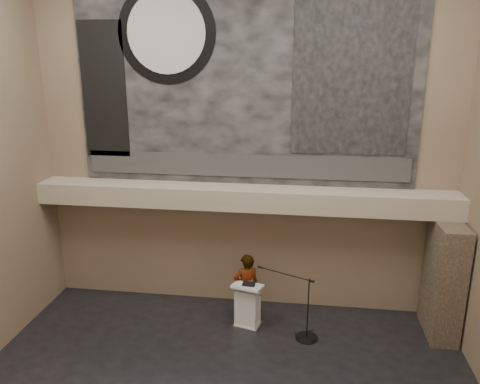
# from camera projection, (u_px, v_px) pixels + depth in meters

# --- Properties ---
(wall_back) EXTENTS (10.00, 0.02, 8.50)m
(wall_back) POSITION_uv_depth(u_px,v_px,m) (245.00, 141.00, 11.15)
(wall_back) COLOR #79654C
(wall_back) RESTS_ON floor
(wall_front) EXTENTS (10.00, 0.02, 8.50)m
(wall_front) POSITION_uv_depth(u_px,v_px,m) (110.00, 322.00, 3.55)
(wall_front) COLOR #79654C
(wall_front) RESTS_ON floor
(soffit) EXTENTS (10.00, 0.80, 0.50)m
(soffit) POSITION_uv_depth(u_px,v_px,m) (242.00, 197.00, 11.14)
(soffit) COLOR tan
(soffit) RESTS_ON wall_back
(sprinkler_left) EXTENTS (0.04, 0.04, 0.06)m
(sprinkler_left) POSITION_uv_depth(u_px,v_px,m) (177.00, 206.00, 11.38)
(sprinkler_left) COLOR #B2893D
(sprinkler_left) RESTS_ON soffit
(sprinkler_right) EXTENTS (0.04, 0.04, 0.06)m
(sprinkler_right) POSITION_uv_depth(u_px,v_px,m) (322.00, 213.00, 10.92)
(sprinkler_right) COLOR #B2893D
(sprinkler_right) RESTS_ON soffit
(banner) EXTENTS (8.00, 0.05, 5.00)m
(banner) POSITION_uv_depth(u_px,v_px,m) (245.00, 78.00, 10.72)
(banner) COLOR black
(banner) RESTS_ON wall_back
(banner_text_strip) EXTENTS (7.76, 0.02, 0.55)m
(banner_text_strip) POSITION_uv_depth(u_px,v_px,m) (244.00, 166.00, 11.26)
(banner_text_strip) COLOR #2E2E2E
(banner_text_strip) RESTS_ON banner
(banner_clock_rim) EXTENTS (2.30, 0.02, 2.30)m
(banner_clock_rim) POSITION_uv_depth(u_px,v_px,m) (166.00, 33.00, 10.64)
(banner_clock_rim) COLOR black
(banner_clock_rim) RESTS_ON banner
(banner_clock_face) EXTENTS (1.84, 0.02, 1.84)m
(banner_clock_face) POSITION_uv_depth(u_px,v_px,m) (166.00, 33.00, 10.62)
(banner_clock_face) COLOR silver
(banner_clock_face) RESTS_ON banner
(banner_building_print) EXTENTS (2.60, 0.02, 3.60)m
(banner_building_print) POSITION_uv_depth(u_px,v_px,m) (352.00, 74.00, 10.34)
(banner_building_print) COLOR black
(banner_building_print) RESTS_ON banner
(banner_brick_print) EXTENTS (1.10, 0.02, 3.20)m
(banner_brick_print) POSITION_uv_depth(u_px,v_px,m) (104.00, 90.00, 11.21)
(banner_brick_print) COLOR black
(banner_brick_print) RESTS_ON banner
(stone_pier) EXTENTS (0.60, 1.40, 2.70)m
(stone_pier) POSITION_uv_depth(u_px,v_px,m) (444.00, 279.00, 10.55)
(stone_pier) COLOR #403327
(stone_pier) RESTS_ON floor
(lectern) EXTENTS (0.77, 0.63, 1.13)m
(lectern) POSITION_uv_depth(u_px,v_px,m) (248.00, 306.00, 10.97)
(lectern) COLOR silver
(lectern) RESTS_ON floor
(binder) EXTENTS (0.30, 0.25, 0.04)m
(binder) POSITION_uv_depth(u_px,v_px,m) (249.00, 284.00, 10.81)
(binder) COLOR black
(binder) RESTS_ON lectern
(papers) EXTENTS (0.24, 0.30, 0.00)m
(papers) POSITION_uv_depth(u_px,v_px,m) (243.00, 284.00, 10.83)
(papers) COLOR white
(papers) RESTS_ON lectern
(speaker_person) EXTENTS (0.74, 0.62, 1.72)m
(speaker_person) POSITION_uv_depth(u_px,v_px,m) (246.00, 288.00, 11.19)
(speaker_person) COLOR silver
(speaker_person) RESTS_ON floor
(mic_stand) EXTENTS (1.45, 0.81, 1.50)m
(mic_stand) POSITION_uv_depth(u_px,v_px,m) (305.00, 329.00, 10.63)
(mic_stand) COLOR black
(mic_stand) RESTS_ON floor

